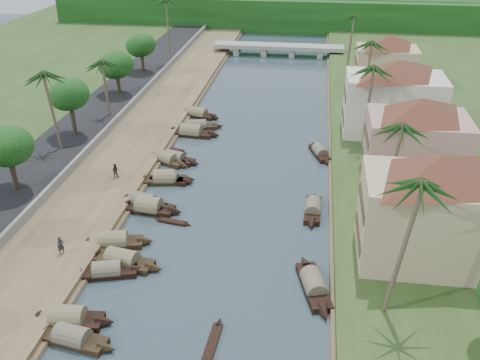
# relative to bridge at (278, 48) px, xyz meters

# --- Properties ---
(ground) EXTENTS (220.00, 220.00, 0.00)m
(ground) POSITION_rel_bridge_xyz_m (-0.00, -72.00, -1.72)
(ground) COLOR #33444D
(ground) RESTS_ON ground
(left_bank) EXTENTS (10.00, 180.00, 0.80)m
(left_bank) POSITION_rel_bridge_xyz_m (-16.00, -52.00, -1.32)
(left_bank) COLOR brown
(left_bank) RESTS_ON ground
(right_bank) EXTENTS (16.00, 180.00, 1.20)m
(right_bank) POSITION_rel_bridge_xyz_m (19.00, -52.00, -1.12)
(right_bank) COLOR #2C461C
(right_bank) RESTS_ON ground
(road) EXTENTS (8.00, 180.00, 1.40)m
(road) POSITION_rel_bridge_xyz_m (-24.50, -52.00, -1.02)
(road) COLOR black
(road) RESTS_ON ground
(retaining_wall) EXTENTS (0.40, 180.00, 1.10)m
(retaining_wall) POSITION_rel_bridge_xyz_m (-20.20, -52.00, -0.37)
(retaining_wall) COLOR gray
(retaining_wall) RESTS_ON left_bank
(treeline) EXTENTS (120.00, 14.00, 8.00)m
(treeline) POSITION_rel_bridge_xyz_m (-0.00, 28.00, 2.28)
(treeline) COLOR #113A0F
(treeline) RESTS_ON ground
(bridge) EXTENTS (28.00, 4.00, 2.40)m
(bridge) POSITION_rel_bridge_xyz_m (0.00, 0.00, 0.00)
(bridge) COLOR #98988E
(bridge) RESTS_ON ground
(building_near) EXTENTS (14.85, 14.85, 10.20)m
(building_near) POSITION_rel_bridge_xyz_m (18.99, -74.00, 4.66)
(building_near) COLOR tan
(building_near) RESTS_ON right_bank
(building_mid) EXTENTS (14.11, 14.11, 9.70)m
(building_mid) POSITION_rel_bridge_xyz_m (19.99, -58.00, 4.41)
(building_mid) COLOR tan
(building_mid) RESTS_ON right_bank
(building_far) EXTENTS (15.59, 15.59, 10.20)m
(building_far) POSITION_rel_bridge_xyz_m (18.99, -44.00, 4.66)
(building_far) COLOR #EDEACE
(building_far) RESTS_ON right_bank
(building_distant) EXTENTS (12.62, 12.62, 9.20)m
(building_distant) POSITION_rel_bridge_xyz_m (19.99, -24.00, 4.16)
(building_distant) COLOR tan
(building_distant) RESTS_ON right_bank
(sampan_0) EXTENTS (7.80, 2.83, 2.04)m
(sampan_0) POSITION_rel_bridge_xyz_m (-8.80, -87.39, -1.31)
(sampan_0) COLOR black
(sampan_0) RESTS_ON ground
(sampan_1) EXTENTS (7.79, 2.35, 2.28)m
(sampan_1) POSITION_rel_bridge_xyz_m (-9.99, -85.46, -1.30)
(sampan_1) COLOR black
(sampan_1) RESTS_ON ground
(sampan_2) EXTENTS (8.59, 3.25, 2.22)m
(sampan_2) POSITION_rel_bridge_xyz_m (-8.37, -77.33, -1.31)
(sampan_2) COLOR black
(sampan_2) RESTS_ON ground
(sampan_3) EXTENTS (7.47, 3.41, 2.01)m
(sampan_3) POSITION_rel_bridge_xyz_m (-9.15, -79.11, -1.31)
(sampan_3) COLOR black
(sampan_3) RESTS_ON ground
(sampan_4) EXTENTS (8.03, 3.31, 2.23)m
(sampan_4) POSITION_rel_bridge_xyz_m (-10.19, -74.53, -1.31)
(sampan_4) COLOR black
(sampan_4) RESTS_ON ground
(sampan_5) EXTENTS (7.87, 2.63, 2.44)m
(sampan_5) POSITION_rel_bridge_xyz_m (-8.70, -67.69, -1.30)
(sampan_5) COLOR black
(sampan_5) RESTS_ON ground
(sampan_6) EXTENTS (7.59, 3.74, 2.22)m
(sampan_6) POSITION_rel_bridge_xyz_m (-9.57, -66.78, -1.31)
(sampan_6) COLOR black
(sampan_6) RESTS_ON ground
(sampan_7) EXTENTS (6.39, 1.77, 1.75)m
(sampan_7) POSITION_rel_bridge_xyz_m (-8.30, -60.92, -1.32)
(sampan_7) COLOR black
(sampan_7) RESTS_ON ground
(sampan_8) EXTENTS (7.69, 3.00, 2.31)m
(sampan_8) POSITION_rel_bridge_xyz_m (-8.80, -60.96, -1.30)
(sampan_8) COLOR black
(sampan_8) RESTS_ON ground
(sampan_9) EXTENTS (7.67, 3.73, 1.96)m
(sampan_9) POSITION_rel_bridge_xyz_m (-9.10, -55.06, -1.31)
(sampan_9) COLOR black
(sampan_9) RESTS_ON ground
(sampan_10) EXTENTS (7.23, 4.57, 2.04)m
(sampan_10) POSITION_rel_bridge_xyz_m (-9.99, -55.63, -1.31)
(sampan_10) COLOR black
(sampan_10) RESTS_ON ground
(sampan_11) EXTENTS (8.84, 2.69, 2.46)m
(sampan_11) POSITION_rel_bridge_xyz_m (-8.86, -46.29, -1.30)
(sampan_11) COLOR black
(sampan_11) RESTS_ON ground
(sampan_12) EXTENTS (8.41, 3.39, 2.00)m
(sampan_12) POSITION_rel_bridge_xyz_m (-8.62, -43.87, -1.31)
(sampan_12) COLOR black
(sampan_12) RESTS_ON ground
(sampan_13) EXTENTS (7.72, 3.76, 2.10)m
(sampan_13) POSITION_rel_bridge_xyz_m (-9.40, -38.90, -1.31)
(sampan_13) COLOR black
(sampan_13) RESTS_ON ground
(sampan_14) EXTENTS (3.90, 8.90, 2.14)m
(sampan_14) POSITION_rel_bridge_xyz_m (9.23, -78.47, -1.31)
(sampan_14) COLOR black
(sampan_14) RESTS_ON ground
(sampan_15) EXTENTS (1.91, 7.62, 2.06)m
(sampan_15) POSITION_rel_bridge_xyz_m (8.90, -65.54, -1.31)
(sampan_15) COLOR black
(sampan_15) RESTS_ON ground
(sampan_16) EXTENTS (3.62, 7.28, 1.83)m
(sampan_16) POSITION_rel_bridge_xyz_m (9.49, -50.59, -1.32)
(sampan_16) COLOR black
(sampan_16) RESTS_ON ground
(canoe_0) EXTENTS (1.06, 5.90, 0.78)m
(canoe_0) POSITION_rel_bridge_xyz_m (1.75, -86.20, -1.62)
(canoe_0) COLOR black
(canoe_0) RESTS_ON ground
(canoe_1) EXTENTS (4.32, 1.42, 0.69)m
(canoe_1) POSITION_rel_bridge_xyz_m (-5.56, -69.69, -1.62)
(canoe_1) COLOR black
(canoe_1) RESTS_ON ground
(canoe_2) EXTENTS (5.52, 2.93, 0.82)m
(canoe_2) POSITION_rel_bridge_xyz_m (-10.54, -51.65, -1.62)
(canoe_2) COLOR black
(canoe_2) RESTS_ON ground
(palm_0) EXTENTS (3.20, 3.20, 13.09)m
(palm_0) POSITION_rel_bridge_xyz_m (15.00, -81.83, 10.74)
(palm_0) COLOR brown
(palm_0) RESTS_ON ground
(palm_1) EXTENTS (3.20, 3.20, 11.28)m
(palm_1) POSITION_rel_bridge_xyz_m (16.00, -66.57, 8.99)
(palm_1) COLOR brown
(palm_1) RESTS_ON ground
(palm_2) EXTENTS (3.20, 3.20, 12.21)m
(palm_2) POSITION_rel_bridge_xyz_m (15.00, -49.77, 9.87)
(palm_2) COLOR brown
(palm_2) RESTS_ON ground
(palm_3) EXTENTS (3.20, 3.20, 11.98)m
(palm_3) POSITION_rel_bridge_xyz_m (16.00, -35.49, 9.65)
(palm_3) COLOR brown
(palm_3) RESTS_ON ground
(palm_5) EXTENTS (3.20, 3.20, 11.49)m
(palm_5) POSITION_rel_bridge_xyz_m (-24.00, -56.11, 9.39)
(palm_5) COLOR brown
(palm_5) RESTS_ON ground
(palm_6) EXTENTS (3.20, 3.20, 9.68)m
(palm_6) POSITION_rel_bridge_xyz_m (-22.00, -43.55, 7.63)
(palm_6) COLOR brown
(palm_6) RESTS_ON ground
(palm_7) EXTENTS (3.20, 3.20, 12.43)m
(palm_7) POSITION_rel_bridge_xyz_m (14.00, -17.17, 10.09)
(palm_7) COLOR brown
(palm_7) RESTS_ON ground
(palm_8) EXTENTS (3.20, 3.20, 13.49)m
(palm_8) POSITION_rel_bridge_xyz_m (-20.50, -13.49, 11.30)
(palm_8) COLOR brown
(palm_8) RESTS_ON ground
(tree_2) EXTENTS (5.23, 5.23, 7.30)m
(tree_2) POSITION_rel_bridge_xyz_m (-24.00, -67.28, 4.75)
(tree_2) COLOR #4A3C2A
(tree_2) RESTS_ON ground
(tree_3) EXTENTS (4.94, 4.94, 7.67)m
(tree_3) POSITION_rel_bridge_xyz_m (-24.00, -51.36, 5.22)
(tree_3) COLOR #4A3C2A
(tree_3) RESTS_ON ground
(tree_4) EXTENTS (5.21, 5.21, 6.89)m
(tree_4) POSITION_rel_bridge_xyz_m (-24.00, -33.46, 4.36)
(tree_4) COLOR #4A3C2A
(tree_4) RESTS_ON ground
(tree_5) EXTENTS (4.97, 4.97, 6.87)m
(tree_5) POSITION_rel_bridge_xyz_m (-24.00, -20.13, 4.43)
(tree_5) COLOR #4A3C2A
(tree_5) RESTS_ON ground
(tree_6) EXTENTS (4.29, 4.29, 6.80)m
(tree_6) POSITION_rel_bridge_xyz_m (24.00, -40.16, 4.41)
(tree_6) COLOR #4A3C2A
(tree_6) RESTS_ON ground
(person_near) EXTENTS (0.77, 0.74, 1.78)m
(person_near) POSITION_rel_bridge_xyz_m (-14.06, -77.55, -0.03)
(person_near) COLOR #25262D
(person_near) RESTS_ON left_bank
(person_far) EXTENTS (0.85, 0.67, 1.72)m
(person_far) POSITION_rel_bridge_xyz_m (-14.47, -61.90, -0.06)
(person_far) COLOR #383127
(person_far) RESTS_ON left_bank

